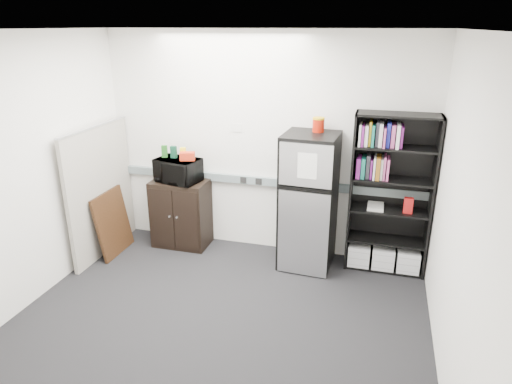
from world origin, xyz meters
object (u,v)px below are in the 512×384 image
bookshelf (390,196)px  microwave (178,170)px  refrigerator (308,202)px  cabinet (181,213)px  cubicle_partition (101,191)px

bookshelf → microwave: 2.57m
bookshelf → microwave: size_ratio=3.48×
bookshelf → refrigerator: bearing=-170.9°
bookshelf → cabinet: (-2.57, -0.06, -0.47)m
microwave → bookshelf: bearing=13.4°
cubicle_partition → cabinet: (0.86, 0.42, -0.37)m
cabinet → microwave: size_ratio=1.65×
bookshelf → cubicle_partition: bookshelf is taller
cabinet → refrigerator: refrigerator is taller
refrigerator → cabinet: bearing=-179.5°
cubicle_partition → refrigerator: 2.55m
microwave → refrigerator: bearing=9.4°
cabinet → refrigerator: 1.70m
cabinet → bookshelf: bearing=1.4°
cubicle_partition → refrigerator: bearing=7.7°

